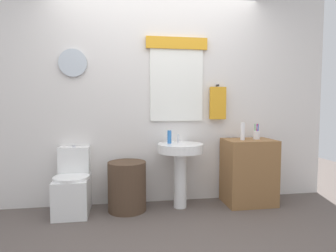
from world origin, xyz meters
TOP-DOWN VIEW (x-y plane):
  - ground_plane at (0.00, 0.00)m, footprint 8.00×8.00m
  - back_wall at (0.00, 1.15)m, footprint 4.40×0.18m
  - toilet at (-0.98, 0.88)m, footprint 0.38×0.51m
  - laundry_hamper at (-0.38, 0.85)m, footprint 0.43×0.43m
  - pedestal_sink at (0.23, 0.85)m, footprint 0.53×0.53m
  - faucet at (0.23, 0.97)m, footprint 0.03×0.03m
  - wooden_cabinet at (1.08, 0.85)m, footprint 0.58×0.44m
  - soap_bottle at (0.11, 0.90)m, footprint 0.05×0.05m
  - lotion_bottle at (0.98, 0.81)m, footprint 0.05×0.05m
  - toothbrush_cup at (1.18, 0.87)m, footprint 0.08×0.08m

SIDE VIEW (x-z plane):
  - ground_plane at x=0.00m, z-range 0.00..0.00m
  - laundry_hamper at x=-0.38m, z-range 0.00..0.56m
  - toilet at x=-0.98m, z-range -0.09..0.65m
  - wooden_cabinet at x=1.08m, z-range 0.00..0.78m
  - pedestal_sink at x=0.23m, z-range 0.20..0.95m
  - faucet at x=0.23m, z-range 0.75..0.85m
  - soap_bottle at x=0.11m, z-range 0.75..0.90m
  - toothbrush_cup at x=1.18m, z-range 0.75..0.93m
  - lotion_bottle at x=0.98m, z-range 0.78..0.99m
  - back_wall at x=0.00m, z-range 0.01..2.61m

